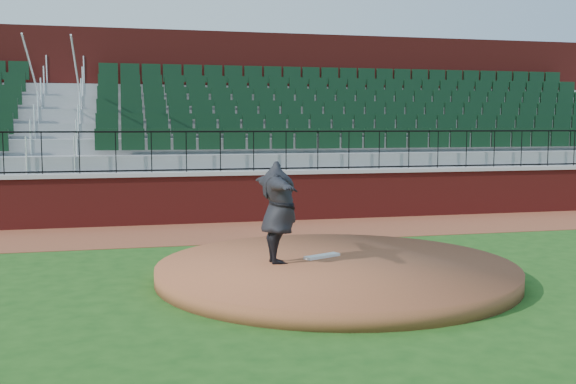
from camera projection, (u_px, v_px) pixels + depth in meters
name	position (u px, v px, depth m)	size (l,w,h in m)	color
ground	(311.00, 284.00, 10.48)	(90.00, 90.00, 0.00)	#1C4714
warning_track	(249.00, 231.00, 15.70)	(34.00, 3.20, 0.01)	brown
field_wall	(237.00, 198.00, 17.19)	(34.00, 0.35, 1.20)	maroon
wall_cap	(237.00, 173.00, 17.13)	(34.00, 0.45, 0.10)	#B7B7B7
wall_railing	(237.00, 151.00, 17.07)	(34.00, 0.05, 1.00)	black
seating_stands	(222.00, 131.00, 19.66)	(34.00, 5.10, 4.60)	gray
concourse_wall	(210.00, 116.00, 22.32)	(34.00, 0.50, 5.50)	maroon
pitchers_mound	(336.00, 271.00, 10.89)	(5.78, 5.78, 0.25)	brown
pitching_rubber	(322.00, 256.00, 11.34)	(0.67, 0.17, 0.04)	white
pitcher	(278.00, 212.00, 10.80)	(2.03, 0.55, 1.65)	black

